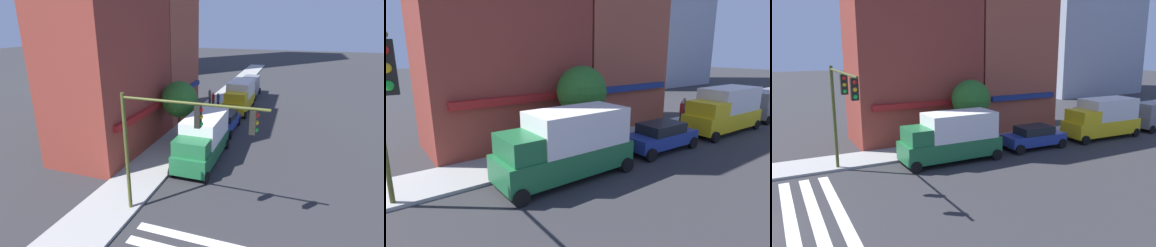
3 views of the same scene
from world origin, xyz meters
The scene contains 9 objects.
storefront_row centered at (15.07, 11.50, 7.75)m, with size 16.55×5.30×15.85m.
box_truck_green centered at (11.37, 4.70, 1.59)m, with size 6.22×2.42×3.04m.
sedan_blue centered at (17.72, 4.70, 0.84)m, with size 4.45×2.02×1.59m.
box_truck_yellow centered at (24.37, 4.70, 1.59)m, with size 6.26×2.42×3.04m.
van_grey centered at (31.15, 4.70, 1.29)m, with size 5.04×2.22×2.34m.
pedestrian_blue_shirt centered at (23.30, 6.76, 1.07)m, with size 0.32×0.32×1.77m.
pedestrian_grey_coat centered at (24.80, 8.10, 1.07)m, with size 0.32×0.32×1.77m.
pedestrian_red_jacket centered at (23.41, 7.33, 1.07)m, with size 0.32×0.32×1.77m.
street_tree centered at (14.27, 7.50, 3.33)m, with size 2.74×2.74×4.57m.
Camera 2 is at (4.41, -5.54, 5.54)m, focal length 28.00 mm.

